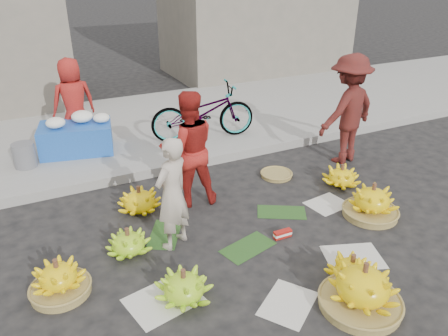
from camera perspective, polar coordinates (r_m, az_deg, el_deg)
name	(u,v)px	position (r m, az deg, el deg)	size (l,w,h in m)	color
ground	(247,237)	(5.48, 3.04, -8.96)	(80.00, 80.00, 0.00)	black
curb	(182,164)	(7.19, -5.48, 0.54)	(40.00, 0.25, 0.15)	gray
sidewalk	(145,125)	(9.05, -10.33, 5.51)	(40.00, 4.00, 0.12)	gray
newspaper_scatter	(283,274)	(4.94, 7.68, -13.60)	(3.20, 1.80, 0.00)	silver
banana_leaves	(233,230)	(5.59, 1.13, -8.15)	(2.00, 1.00, 0.00)	#1F4818
banana_bunch_0	(59,279)	(4.86, -20.77, -13.44)	(0.60, 0.60, 0.42)	olive
banana_bunch_1	(184,286)	(4.53, -5.28, -15.12)	(0.67, 0.67, 0.36)	#81C91C
banana_bunch_2	(362,288)	(4.58, 17.62, -14.69)	(0.80, 0.80, 0.53)	olive
banana_bunch_3	(352,269)	(4.95, 16.34, -12.54)	(0.58, 0.58, 0.32)	yellow
banana_bunch_4	(372,202)	(6.11, 18.74, -4.19)	(0.82, 0.82, 0.48)	olive
banana_bunch_5	(342,176)	(6.83, 15.11, -1.03)	(0.66, 0.66, 0.34)	yellow
banana_bunch_6	(128,242)	(5.25, -12.40, -9.46)	(0.54, 0.54, 0.34)	#81C91C
banana_bunch_7	(139,200)	(6.03, -10.99, -4.12)	(0.60, 0.60, 0.37)	yellow
basket_spare	(276,175)	(6.95, 6.86, -0.87)	(0.48, 0.48, 0.06)	olive
incense_stack	(283,234)	(5.48, 7.66, -8.53)	(0.23, 0.07, 0.09)	#B31913
vendor_cream	(172,194)	(5.02, -6.81, -3.39)	(0.50, 0.33, 1.38)	beige
vendor_red	(188,149)	(5.88, -4.69, 2.46)	(0.78, 0.61, 1.61)	red
man_striped	(348,110)	(7.42, 15.87, 7.33)	(1.17, 0.67, 1.80)	maroon
flower_table	(77,136)	(7.82, -18.69, 3.98)	(1.30, 0.96, 0.68)	#1B4EB0
grey_bucket	(24,155)	(7.57, -24.61, 1.53)	(0.34, 0.34, 0.39)	slate
flower_vendor	(74,101)	(8.10, -19.06, 8.21)	(0.74, 0.48, 1.51)	red
bicycle	(203,112)	(7.94, -2.77, 7.32)	(1.90, 0.66, 1.00)	gray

